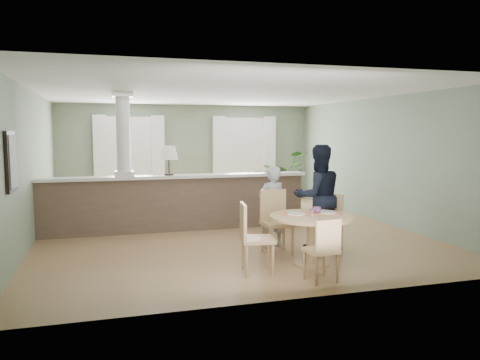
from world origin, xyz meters
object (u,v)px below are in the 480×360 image
object	(u,v)px
chair_far_boy	(276,219)
chair_far_man	(331,220)
sofa	(225,197)
chair_near	(324,247)
chair_side	(252,235)
dining_table	(312,226)
man_person	(318,197)
houseplant	(280,181)
child_person	(272,207)

from	to	relation	value
chair_far_boy	chair_far_man	size ratio (longest dim) A/B	1.11
sofa	chair_near	size ratio (longest dim) A/B	3.39
sofa	chair_side	xyz separation A→B (m)	(-0.79, -4.55, 0.12)
dining_table	chair_far_boy	bearing A→B (deg)	107.75
dining_table	chair_side	xyz separation A→B (m)	(-0.96, -0.14, -0.05)
dining_table	chair_far_man	bearing A→B (deg)	46.64
chair_far_man	chair_side	distance (m)	1.87
chair_near	man_person	xyz separation A→B (m)	(0.75, 1.72, 0.41)
houseplant	child_person	size ratio (longest dim) A/B	1.08
chair_side	sofa	bearing A→B (deg)	-0.89
chair_far_man	chair_near	size ratio (longest dim) A/B	1.09
houseplant	dining_table	world-z (taller)	houseplant
chair_far_man	man_person	xyz separation A→B (m)	(-0.14, 0.20, 0.36)
chair_near	sofa	bearing A→B (deg)	-96.26
chair_side	dining_table	bearing A→B (deg)	-72.51
dining_table	child_person	world-z (taller)	child_person
sofa	houseplant	bearing A→B (deg)	-11.11
sofa	houseplant	xyz separation A→B (m)	(1.41, 0.08, 0.33)
houseplant	man_person	xyz separation A→B (m)	(-0.68, -3.55, 0.12)
chair_near	child_person	distance (m)	1.97
houseplant	dining_table	size ratio (longest dim) A/B	1.23
sofa	child_person	xyz separation A→B (m)	(-0.02, -3.24, 0.28)
dining_table	child_person	distance (m)	1.19
dining_table	man_person	bearing A→B (deg)	59.45
sofa	dining_table	size ratio (longest dim) A/B	2.34
houseplant	chair_far_man	distance (m)	3.80
chair_near	man_person	distance (m)	1.92
chair_far_boy	man_person	world-z (taller)	man_person
chair_far_boy	houseplant	bearing A→B (deg)	68.13
chair_far_boy	chair_far_man	world-z (taller)	chair_far_boy
houseplant	dining_table	bearing A→B (deg)	-105.39
chair_far_man	man_person	bearing A→B (deg)	156.18
houseplant	chair_far_boy	world-z (taller)	houseplant
sofa	dining_table	bearing A→B (deg)	-102.14
chair_near	child_person	bearing A→B (deg)	-96.14
sofa	man_person	bearing A→B (deg)	-92.54
dining_table	chair_far_boy	size ratio (longest dim) A/B	1.20
houseplant	chair_near	world-z (taller)	houseplant
houseplant	chair_near	bearing A→B (deg)	-105.15
chair_far_man	chair_side	xyz separation A→B (m)	(-1.65, -0.88, 0.03)
dining_table	chair_side	distance (m)	0.97
child_person	man_person	xyz separation A→B (m)	(0.74, -0.23, 0.18)
dining_table	chair_far_boy	distance (m)	0.85
sofa	chair_side	world-z (taller)	chair_side
chair_near	chair_far_boy	bearing A→B (deg)	-93.65
sofa	dining_table	world-z (taller)	sofa
houseplant	child_person	world-z (taller)	houseplant
houseplant	chair_side	xyz separation A→B (m)	(-2.19, -4.63, -0.21)
chair_near	man_person	size ratio (longest dim) A/B	0.48
houseplant	man_person	distance (m)	3.61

